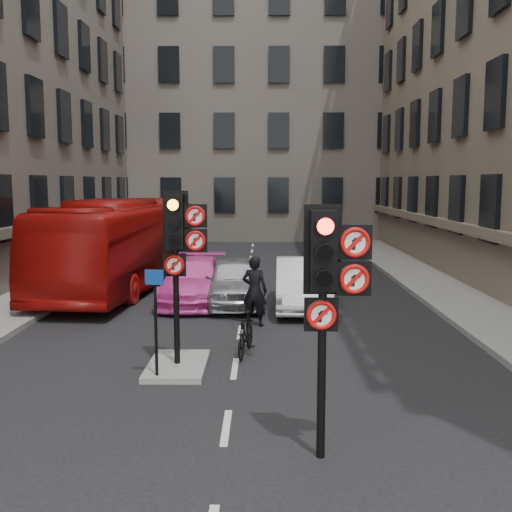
{
  "coord_description": "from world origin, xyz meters",
  "views": [
    {
      "loc": [
        0.57,
        -7.08,
        3.9
      ],
      "look_at": [
        0.46,
        3.19,
        2.6
      ],
      "focal_mm": 42.0,
      "sensor_mm": 36.0,
      "label": 1
    }
  ],
  "objects_px": {
    "signal_near": "(329,277)",
    "motorcyclist": "(255,291)",
    "motorcycle": "(246,334)",
    "car_pink": "(194,280)",
    "bus_red": "(124,243)",
    "car_silver": "(233,281)",
    "info_sign": "(155,308)",
    "car_white": "(302,284)",
    "signal_far": "(179,240)"
  },
  "relations": [
    {
      "from": "motorcyclist",
      "to": "car_silver",
      "type": "bearing_deg",
      "value": -58.03
    },
    {
      "from": "signal_near",
      "to": "car_pink",
      "type": "distance_m",
      "value": 11.5
    },
    {
      "from": "motorcyclist",
      "to": "info_sign",
      "type": "distance_m",
      "value": 4.98
    },
    {
      "from": "car_pink",
      "to": "motorcyclist",
      "type": "xyz_separation_m",
      "value": [
        1.99,
        -3.13,
        0.25
      ]
    },
    {
      "from": "car_white",
      "to": "car_pink",
      "type": "height_order",
      "value": "car_white"
    },
    {
      "from": "info_sign",
      "to": "motorcycle",
      "type": "bearing_deg",
      "value": 52.37
    },
    {
      "from": "signal_near",
      "to": "motorcyclist",
      "type": "xyz_separation_m",
      "value": [
        -1.12,
        7.78,
        -1.63
      ]
    },
    {
      "from": "signal_near",
      "to": "car_silver",
      "type": "bearing_deg",
      "value": 99.8
    },
    {
      "from": "signal_near",
      "to": "car_pink",
      "type": "relative_size",
      "value": 0.74
    },
    {
      "from": "motorcyclist",
      "to": "info_sign",
      "type": "relative_size",
      "value": 0.91
    },
    {
      "from": "car_silver",
      "to": "motorcyclist",
      "type": "height_order",
      "value": "motorcyclist"
    },
    {
      "from": "signal_far",
      "to": "car_white",
      "type": "height_order",
      "value": "signal_far"
    },
    {
      "from": "motorcyclist",
      "to": "bus_red",
      "type": "bearing_deg",
      "value": -32.6
    },
    {
      "from": "car_pink",
      "to": "motorcycle",
      "type": "height_order",
      "value": "car_pink"
    },
    {
      "from": "car_pink",
      "to": "bus_red",
      "type": "bearing_deg",
      "value": 137.19
    },
    {
      "from": "signal_far",
      "to": "car_pink",
      "type": "distance_m",
      "value": 7.22
    },
    {
      "from": "car_pink",
      "to": "motorcyclist",
      "type": "relative_size",
      "value": 2.53
    },
    {
      "from": "car_white",
      "to": "motorcycle",
      "type": "relative_size",
      "value": 2.87
    },
    {
      "from": "signal_far",
      "to": "info_sign",
      "type": "xyz_separation_m",
      "value": [
        -0.37,
        -0.81,
        -1.23
      ]
    },
    {
      "from": "motorcycle",
      "to": "signal_near",
      "type": "bearing_deg",
      "value": -66.29
    },
    {
      "from": "motorcycle",
      "to": "motorcyclist",
      "type": "bearing_deg",
      "value": 95.88
    },
    {
      "from": "car_silver",
      "to": "info_sign",
      "type": "bearing_deg",
      "value": -103.97
    },
    {
      "from": "car_silver",
      "to": "car_pink",
      "type": "distance_m",
      "value": 1.34
    },
    {
      "from": "car_silver",
      "to": "motorcycle",
      "type": "relative_size",
      "value": 2.73
    },
    {
      "from": "car_pink",
      "to": "bus_red",
      "type": "height_order",
      "value": "bus_red"
    },
    {
      "from": "motorcyclist",
      "to": "car_pink",
      "type": "bearing_deg",
      "value": -39.88
    },
    {
      "from": "signal_far",
      "to": "car_pink",
      "type": "bearing_deg",
      "value": 94.2
    },
    {
      "from": "bus_red",
      "to": "motorcyclist",
      "type": "bearing_deg",
      "value": -45.33
    },
    {
      "from": "motorcycle",
      "to": "motorcyclist",
      "type": "height_order",
      "value": "motorcyclist"
    },
    {
      "from": "car_white",
      "to": "bus_red",
      "type": "relative_size",
      "value": 0.39
    },
    {
      "from": "motorcycle",
      "to": "car_pink",
      "type": "bearing_deg",
      "value": 116.46
    },
    {
      "from": "motorcyclist",
      "to": "car_white",
      "type": "bearing_deg",
      "value": -104.41
    },
    {
      "from": "car_silver",
      "to": "motorcycle",
      "type": "distance_m",
      "value": 5.57
    },
    {
      "from": "motorcycle",
      "to": "motorcyclist",
      "type": "relative_size",
      "value": 0.84
    },
    {
      "from": "car_pink",
      "to": "info_sign",
      "type": "distance_m",
      "value": 7.76
    },
    {
      "from": "signal_near",
      "to": "motorcycle",
      "type": "distance_m",
      "value": 5.58
    },
    {
      "from": "car_pink",
      "to": "info_sign",
      "type": "relative_size",
      "value": 2.31
    },
    {
      "from": "car_white",
      "to": "car_pink",
      "type": "relative_size",
      "value": 0.95
    },
    {
      "from": "signal_far",
      "to": "info_sign",
      "type": "relative_size",
      "value": 1.71
    },
    {
      "from": "motorcyclist",
      "to": "motorcycle",
      "type": "bearing_deg",
      "value": 104.28
    },
    {
      "from": "car_pink",
      "to": "bus_red",
      "type": "relative_size",
      "value": 0.42
    },
    {
      "from": "signal_far",
      "to": "motorcycle",
      "type": "height_order",
      "value": "signal_far"
    },
    {
      "from": "car_pink",
      "to": "motorcycle",
      "type": "xyz_separation_m",
      "value": [
        1.82,
        -5.91,
        -0.22
      ]
    },
    {
      "from": "motorcyclist",
      "to": "signal_near",
      "type": "bearing_deg",
      "value": 115.9
    },
    {
      "from": "signal_near",
      "to": "car_silver",
      "type": "height_order",
      "value": "signal_near"
    },
    {
      "from": "car_silver",
      "to": "info_sign",
      "type": "relative_size",
      "value": 2.09
    },
    {
      "from": "info_sign",
      "to": "car_white",
      "type": "bearing_deg",
      "value": 69.67
    },
    {
      "from": "car_silver",
      "to": "car_white",
      "type": "xyz_separation_m",
      "value": [
        2.14,
        -0.48,
        0.01
      ]
    },
    {
      "from": "motorcyclist",
      "to": "info_sign",
      "type": "bearing_deg",
      "value": 85.72
    },
    {
      "from": "signal_far",
      "to": "bus_red",
      "type": "relative_size",
      "value": 0.31
    }
  ]
}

